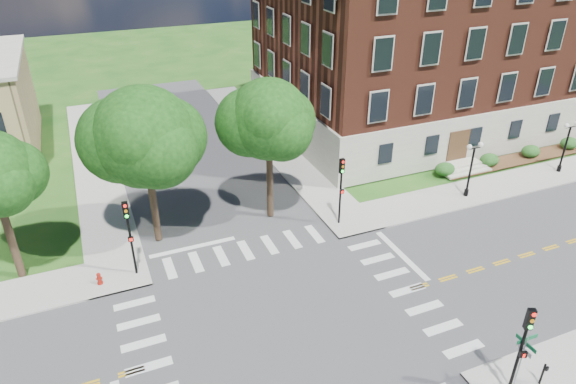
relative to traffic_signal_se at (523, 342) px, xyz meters
name	(u,v)px	position (x,y,z in m)	size (l,w,h in m)	color
ground	(290,325)	(-7.22, 7.71, -3.19)	(160.00, 160.00, 0.00)	#194C15
road_ew	(290,325)	(-7.22, 7.71, -3.18)	(90.00, 12.00, 0.01)	#3D3D3F
road_ns	(290,325)	(-7.22, 7.71, -3.18)	(12.00, 90.00, 0.01)	#3D3D3F
sidewalk_ne	(385,159)	(8.15, 23.09, -3.13)	(34.00, 34.00, 0.12)	#9E9B93
crosswalk_east	(407,290)	(-0.02, 7.71, -3.19)	(2.20, 10.20, 0.02)	silver
stop_bar_east	(401,255)	(1.58, 10.71, -3.19)	(0.40, 5.50, 0.00)	silver
main_building	(434,37)	(16.78, 29.71, 5.15)	(30.60, 22.40, 16.50)	#B0AB9C
shrub_row	(529,158)	(19.78, 18.51, -3.19)	(18.00, 2.00, 1.30)	#1B4416
tree_c	(144,137)	(-12.08, 18.17, 4.05)	(6.09, 6.09, 10.18)	#2F2517
tree_d	(269,120)	(-4.31, 18.17, 4.00)	(5.27, 5.27, 9.73)	#2F2517
traffic_signal_se	(523,342)	(0.00, 0.00, 0.00)	(0.38, 0.46, 4.80)	black
traffic_signal_ne	(341,183)	(-0.36, 15.40, 0.00)	(0.35, 0.39, 4.80)	black
traffic_signal_nw	(129,229)	(-13.92, 15.05, 0.00)	(0.35, 0.39, 4.80)	black
twin_lamp_west	(471,167)	(10.16, 15.14, -0.66)	(1.36, 0.36, 4.23)	black
twin_lamp_east	(566,144)	(19.88, 15.51, -0.66)	(1.36, 0.36, 4.23)	black
street_sign_pole	(523,353)	(0.35, 0.10, -0.88)	(1.10, 1.10, 3.10)	gray
push_button_post	(543,373)	(1.68, -0.16, -2.39)	(0.14, 0.21, 1.20)	black
fire_hydrant	(99,279)	(-15.98, 14.85, -2.72)	(0.35, 0.35, 0.75)	#9C160C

